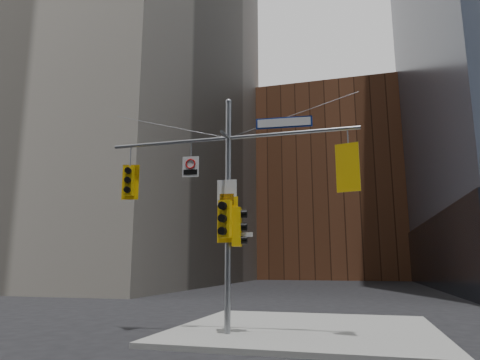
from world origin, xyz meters
The scene contains 13 objects.
ground centered at (0.00, 0.00, 0.00)m, with size 160.00×160.00×0.00m, color black.
sidewalk_corner centered at (2.00, 4.00, 0.07)m, with size 8.00×8.00×0.15m, color gray.
brick_midrise centered at (0.00, 58.00, 14.00)m, with size 26.00×20.00×28.00m, color brown.
signal_assembly centered at (0.00, 1.99, 4.42)m, with size 8.00×0.80×7.30m.
traffic_light_west_arm centered at (-3.41, 2.01, 4.80)m, with size 0.55×0.51×1.18m.
traffic_light_east_arm centered at (3.63, 1.99, 4.80)m, with size 0.66×0.60×1.40m.
traffic_light_pole_side centered at (0.33, 2.01, 3.21)m, with size 0.48×0.41×1.16m.
traffic_light_pole_front centered at (0.00, 1.73, 3.43)m, with size 0.66×0.54×1.37m.
street_sign_blade centered at (1.77, 2.00, 6.35)m, with size 1.71×0.18×0.33m.
regulatory_sign_arm centered at (-1.24, 1.97, 5.17)m, with size 0.53×0.11×0.66m.
regulatory_sign_pole centered at (0.00, 1.88, 4.23)m, with size 0.60×0.07×0.79m.
street_blade_ew centered at (0.45, 2.00, 2.98)m, with size 0.66×0.11×0.13m.
street_blade_ns centered at (0.00, 2.45, 2.93)m, with size 0.08×0.80×0.16m.
Camera 1 is at (3.80, -10.32, 2.12)m, focal length 32.00 mm.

